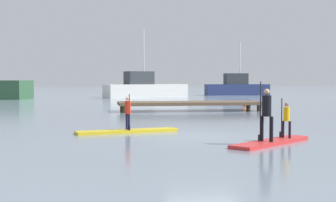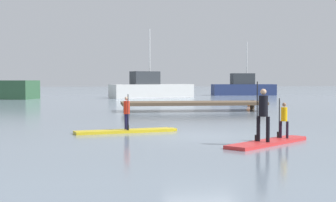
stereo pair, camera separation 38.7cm
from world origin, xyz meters
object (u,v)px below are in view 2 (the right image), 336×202
paddleboard_far (269,142)px  paddler_child_front (284,118)px  paddler_child_solo (127,111)px  motor_boat_small_navy (243,87)px  fishing_boat_green_midground (151,89)px  paddler_adult (263,111)px  mooring_buoy_mid (249,104)px  paddleboard_near (126,131)px

paddleboard_far → paddler_child_front: 1.10m
paddleboard_far → paddler_child_solo: bearing=136.4°
paddleboard_far → motor_boat_small_navy: bearing=74.7°
fishing_boat_green_midground → motor_boat_small_navy: 13.92m
paddler_child_solo → paddler_child_front: (4.65, -3.23, -0.06)m
paddler_child_solo → paddler_adult: 5.48m
paddler_child_solo → motor_boat_small_navy: bearing=68.4°
mooring_buoy_mid → motor_boat_small_navy: bearing=74.6°
fishing_boat_green_midground → mooring_buoy_mid: 18.59m
paddleboard_near → paddler_child_solo: (0.02, -0.01, 0.72)m
paddleboard_near → motor_boat_small_navy: bearing=68.4°
paddleboard_near → paddler_child_solo: paddler_child_solo is taller
paddler_adult → motor_boat_small_navy: motor_boat_small_navy is taller
paddler_child_solo → paddler_adult: (3.73, -4.01, 0.21)m
paddleboard_near → motor_boat_small_navy: motor_boat_small_navy is taller
paddleboard_far → fishing_boat_green_midground: size_ratio=0.35×
motor_boat_small_navy → paddleboard_near: bearing=-111.6°
paddleboard_near → paddler_adult: 5.57m
paddler_child_front → fishing_boat_green_midground: size_ratio=0.13×
paddler_child_solo → mooring_buoy_mid: paddler_child_solo is taller
paddleboard_near → paddler_adult: size_ratio=2.16×
mooring_buoy_mid → fishing_boat_green_midground: bearing=106.2°
fishing_boat_green_midground → motor_boat_small_navy: fishing_boat_green_midground is taller
paddler_child_solo → mooring_buoy_mid: bearing=59.8°
paddleboard_far → fishing_boat_green_midground: 37.95m
paddler_adult → mooring_buoy_mid: paddler_adult is taller
paddleboard_near → paddler_child_front: 5.72m
paddler_child_front → mooring_buoy_mid: 20.13m
paddler_child_solo → paddleboard_far: (3.99, -3.80, -0.72)m
paddler_adult → paddler_child_front: 1.24m
paddler_child_solo → paddleboard_far: size_ratio=0.40×
paddleboard_near → paddler_child_solo: 0.72m
paddleboard_near → paddler_adult: paddler_adult is taller
motor_boat_small_navy → paddler_adult: bearing=-105.6°
paddler_child_solo → paddler_adult: paddler_adult is taller
motor_boat_small_navy → mooring_buoy_mid: bearing=-105.4°
motor_boat_small_navy → paddleboard_far: bearing=-105.3°
paddler_adult → paddler_child_front: size_ratio=1.42×
fishing_boat_green_midground → motor_boat_small_navy: bearing=30.3°
mooring_buoy_mid → paddler_adult: bearing=-105.8°
paddleboard_near → paddleboard_far: 5.53m
motor_boat_small_navy → mooring_buoy_mid: 25.79m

